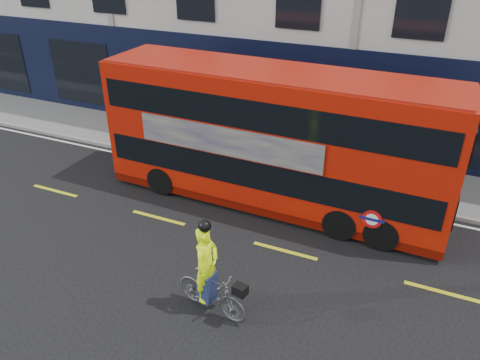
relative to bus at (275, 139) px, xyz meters
The scene contains 7 objects.
ground 4.53m from the bus, 72.21° to the right, with size 120.00×120.00×0.00m, color black.
pavement 3.63m from the bus, 65.73° to the left, with size 60.00×3.00×0.12m, color slate.
kerb 2.70m from the bus, 44.62° to the left, with size 60.00×0.12×0.13m, color gray.
road_edge_line 2.63m from the bus, 36.52° to the left, with size 58.00×0.10×0.01m, color silver.
lane_dashes 3.38m from the bus, 62.06° to the right, with size 58.00×0.12×0.01m, color gold, non-canonical shape.
bus is the anchor object (origin of this frame).
cyclist 5.26m from the bus, 85.68° to the right, with size 1.91×0.85×2.43m.
Camera 1 is at (2.96, -8.24, 7.77)m, focal length 35.00 mm.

